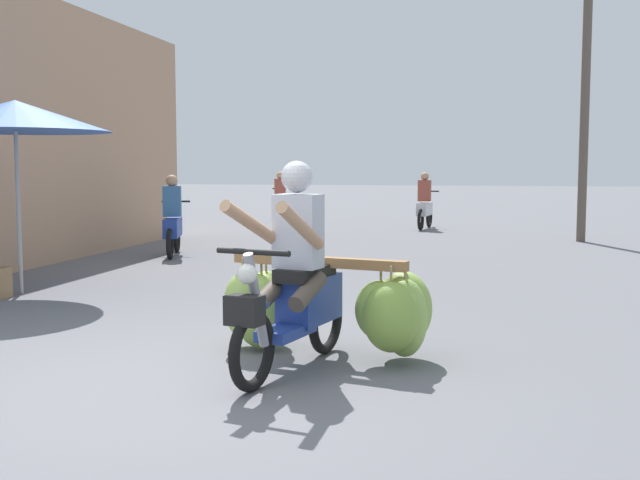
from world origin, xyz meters
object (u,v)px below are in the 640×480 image
motorbike_distant_ahead_left (173,223)px  motorbike_distant_far_ahead (280,202)px  motorbike_main_loaded (318,302)px  motorbike_distant_ahead_right (425,206)px  utility_pole (585,105)px  market_umbrella_near_shop (15,116)px

motorbike_distant_ahead_left → motorbike_distant_far_ahead: (-0.29, 8.24, 0.00)m
motorbike_distant_far_ahead → motorbike_main_loaded: bearing=-74.0°
motorbike_distant_ahead_right → utility_pole: 4.81m
motorbike_main_loaded → utility_pole: bearing=73.3°
motorbike_distant_far_ahead → motorbike_distant_ahead_left: bearing=-88.0°
motorbike_distant_ahead_right → utility_pole: size_ratio=0.29×
motorbike_distant_ahead_right → motorbike_distant_far_ahead: (-4.07, 1.44, 0.00)m
motorbike_distant_ahead_left → market_umbrella_near_shop: (-0.26, -4.10, 1.57)m
motorbike_distant_ahead_left → motorbike_distant_ahead_right: same height
motorbike_distant_ahead_right → motorbike_distant_far_ahead: bearing=160.5°
motorbike_distant_ahead_left → utility_pole: (7.18, 4.23, 2.22)m
market_umbrella_near_shop → motorbike_main_loaded: bearing=-29.7°
motorbike_distant_ahead_left → market_umbrella_near_shop: size_ratio=0.68×
motorbike_main_loaded → market_umbrella_near_shop: market_umbrella_near_shop is taller
motorbike_distant_far_ahead → utility_pole: size_ratio=0.29×
motorbike_distant_ahead_right → market_umbrella_near_shop: 11.73m
market_umbrella_near_shop → motorbike_distant_ahead_left: bearing=86.4°
market_umbrella_near_shop → utility_pole: 11.19m
motorbike_distant_ahead_right → market_umbrella_near_shop: market_umbrella_near_shop is taller
motorbike_distant_ahead_right → utility_pole: (3.40, -2.57, 2.22)m
motorbike_distant_ahead_right → motorbike_distant_far_ahead: same height
motorbike_distant_ahead_left → motorbike_main_loaded: bearing=-58.7°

